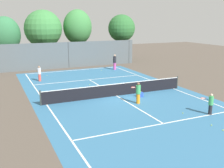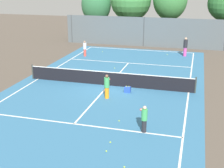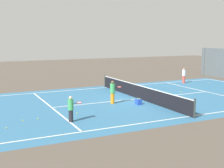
% 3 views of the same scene
% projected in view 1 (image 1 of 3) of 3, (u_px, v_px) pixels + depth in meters
% --- Properties ---
extents(ground_plane, '(80.00, 80.00, 0.00)m').
position_uv_depth(ground_plane, '(116.00, 96.00, 21.20)').
color(ground_plane, brown).
extents(court_surface, '(13.00, 25.00, 0.01)m').
position_uv_depth(court_surface, '(116.00, 96.00, 21.20)').
color(court_surface, teal).
rests_on(court_surface, ground_plane).
extents(tennis_net, '(11.90, 0.10, 1.10)m').
position_uv_depth(tennis_net, '(116.00, 90.00, 21.08)').
color(tennis_net, '#333833').
rests_on(tennis_net, ground_plane).
extents(perimeter_fence, '(18.00, 0.12, 3.20)m').
position_uv_depth(perimeter_fence, '(69.00, 55.00, 33.22)').
color(perimeter_fence, '#515B60').
rests_on(perimeter_fence, ground_plane).
extents(tree_0, '(3.80, 3.80, 6.62)m').
position_uv_depth(tree_0, '(122.00, 28.00, 37.64)').
color(tree_0, brown).
rests_on(tree_0, ground_plane).
extents(tree_1, '(4.86, 4.86, 7.16)m').
position_uv_depth(tree_1, '(43.00, 29.00, 34.74)').
color(tree_1, brown).
rests_on(tree_1, ground_plane).
extents(tree_2, '(3.77, 3.06, 6.32)m').
position_uv_depth(tree_2, '(5.00, 35.00, 33.73)').
color(tree_2, brown).
rests_on(tree_2, ground_plane).
extents(tree_3, '(3.91, 3.43, 7.26)m').
position_uv_depth(tree_3, '(78.00, 27.00, 36.47)').
color(tree_3, brown).
rests_on(tree_3, ground_plane).
extents(player_0, '(0.39, 0.96, 1.82)m').
position_uv_depth(player_0, '(115.00, 62.00, 32.13)').
color(player_0, '#D14799').
rests_on(player_0, ground_plane).
extents(player_1, '(0.52, 0.88, 1.38)m').
position_uv_depth(player_1, '(210.00, 104.00, 16.90)').
color(player_1, '#232328').
rests_on(player_1, ground_plane).
extents(player_2, '(0.47, 0.91, 1.55)m').
position_uv_depth(player_2, '(138.00, 93.00, 19.12)').
color(player_2, orange).
rests_on(player_2, ground_plane).
extents(player_3, '(0.32, 0.32, 1.50)m').
position_uv_depth(player_3, '(39.00, 73.00, 26.11)').
color(player_3, '#E54C3F').
rests_on(player_3, ground_plane).
extents(ball_crate, '(0.39, 0.33, 0.43)m').
position_uv_depth(ball_crate, '(140.00, 94.00, 20.92)').
color(ball_crate, blue).
rests_on(ball_crate, ground_plane).
extents(tennis_ball_0, '(0.07, 0.07, 0.07)m').
position_uv_depth(tennis_ball_0, '(211.00, 125.00, 15.23)').
color(tennis_ball_0, '#CCE533').
rests_on(tennis_ball_0, ground_plane).
extents(tennis_ball_1, '(0.07, 0.07, 0.07)m').
position_uv_depth(tennis_ball_1, '(47.00, 76.00, 28.66)').
color(tennis_ball_1, '#CCE533').
rests_on(tennis_ball_1, ground_plane).
extents(tennis_ball_2, '(0.07, 0.07, 0.07)m').
position_uv_depth(tennis_ball_2, '(70.00, 100.00, 19.87)').
color(tennis_ball_2, '#CCE533').
rests_on(tennis_ball_2, ground_plane).
extents(tennis_ball_3, '(0.07, 0.07, 0.07)m').
position_uv_depth(tennis_ball_3, '(89.00, 84.00, 24.78)').
color(tennis_ball_3, '#CCE533').
rests_on(tennis_ball_3, ground_plane).
extents(tennis_ball_5, '(0.07, 0.07, 0.07)m').
position_uv_depth(tennis_ball_5, '(183.00, 113.00, 17.20)').
color(tennis_ball_5, '#CCE533').
rests_on(tennis_ball_5, ground_plane).
extents(tennis_ball_6, '(0.07, 0.07, 0.07)m').
position_uv_depth(tennis_ball_6, '(103.00, 91.00, 22.47)').
color(tennis_ball_6, '#CCE533').
rests_on(tennis_ball_6, ground_plane).
extents(tennis_ball_7, '(0.07, 0.07, 0.07)m').
position_uv_depth(tennis_ball_7, '(101.00, 70.00, 31.76)').
color(tennis_ball_7, '#CCE533').
rests_on(tennis_ball_7, ground_plane).
extents(tennis_ball_8, '(0.07, 0.07, 0.07)m').
position_uv_depth(tennis_ball_8, '(223.00, 130.00, 14.55)').
color(tennis_ball_8, '#CCE533').
rests_on(tennis_ball_8, ground_plane).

